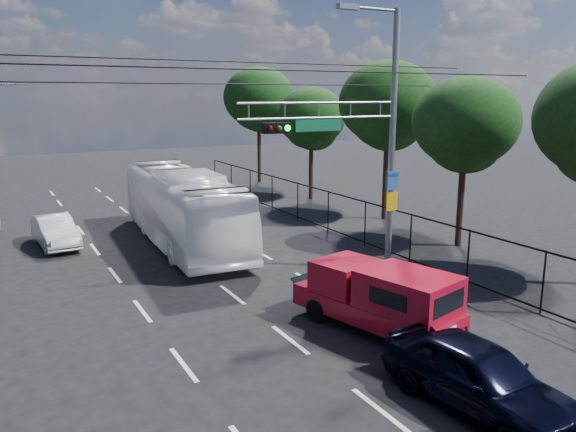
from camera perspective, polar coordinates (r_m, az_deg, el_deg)
ground at (r=12.65m, az=9.44°, el=-18.96°), size 120.00×120.00×0.00m
lane_markings at (r=24.33m, az=-11.22°, el=-3.54°), size 6.12×38.00×0.01m
signal_mast at (r=20.44m, az=7.92°, el=8.53°), size 6.43×0.39×9.50m
utility_wires at (r=18.58m, az=-7.21°, el=14.34°), size 22.00×5.04×0.74m
fence_right at (r=25.74m, az=6.29°, el=-0.15°), size 0.06×34.03×2.00m
tree_right_b at (r=25.14m, az=17.56°, el=8.33°), size 4.50×4.50×7.31m
tree_right_c at (r=29.97m, az=10.10°, el=10.54°), size 5.10×5.10×8.29m
tree_right_d at (r=35.54m, az=2.40°, el=9.53°), size 4.32×4.32×7.02m
tree_right_e at (r=42.65m, az=-2.99°, el=11.43°), size 5.28×5.28×8.58m
red_pickup at (r=16.08m, az=9.15°, el=-8.00°), size 3.01×5.32×1.88m
navy_hatchback at (r=12.85m, az=18.77°, el=-15.12°), size 2.10×4.55×1.51m
white_bus at (r=25.28m, az=-10.69°, el=0.91°), size 3.44×11.98×3.30m
white_van at (r=26.60m, az=-22.58°, el=-1.45°), size 1.74×4.12×1.32m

